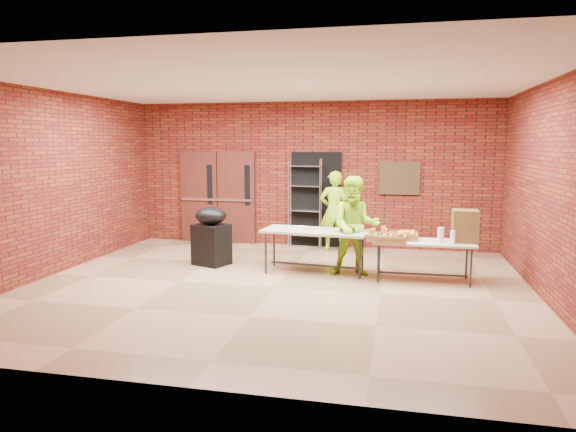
# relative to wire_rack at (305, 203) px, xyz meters

# --- Properties ---
(room) EXTENTS (8.08, 7.08, 3.28)m
(room) POSITION_rel_wire_rack_xyz_m (0.13, -3.32, 0.62)
(room) COLOR olive
(room) RESTS_ON ground
(double_doors) EXTENTS (1.78, 0.12, 2.10)m
(double_doors) POSITION_rel_wire_rack_xyz_m (-2.07, 0.12, 0.07)
(double_doors) COLOR #4B1A15
(double_doors) RESTS_ON room
(dark_doorway) EXTENTS (1.10, 0.06, 2.10)m
(dark_doorway) POSITION_rel_wire_rack_xyz_m (0.23, 0.14, 0.07)
(dark_doorway) COLOR black
(dark_doorway) RESTS_ON room
(bronze_plaque) EXTENTS (0.85, 0.04, 0.70)m
(bronze_plaque) POSITION_rel_wire_rack_xyz_m (2.03, 0.13, 0.57)
(bronze_plaque) COLOR #3A2917
(bronze_plaque) RESTS_ON room
(wire_rack) EXTENTS (0.74, 0.31, 1.96)m
(wire_rack) POSITION_rel_wire_rack_xyz_m (0.00, 0.00, 0.00)
(wire_rack) COLOR silver
(wire_rack) RESTS_ON room
(table_left) EXTENTS (1.93, 0.97, 0.76)m
(table_left) POSITION_rel_wire_rack_xyz_m (0.58, -2.21, -0.28)
(table_left) COLOR tan
(table_left) RESTS_ON room
(table_right) EXTENTS (1.65, 0.70, 0.67)m
(table_right) POSITION_rel_wire_rack_xyz_m (2.44, -2.41, -0.36)
(table_right) COLOR tan
(table_right) RESTS_ON room
(basket_bananas) EXTENTS (0.47, 0.37, 0.15)m
(basket_bananas) POSITION_rel_wire_rack_xyz_m (1.74, -2.51, -0.24)
(basket_bananas) COLOR olive
(basket_bananas) RESTS_ON table_right
(basket_oranges) EXTENTS (0.47, 0.37, 0.15)m
(basket_oranges) POSITION_rel_wire_rack_xyz_m (2.11, -2.32, -0.24)
(basket_oranges) COLOR olive
(basket_oranges) RESTS_ON table_right
(basket_apples) EXTENTS (0.50, 0.39, 0.16)m
(basket_apples) POSITION_rel_wire_rack_xyz_m (1.90, -2.64, -0.24)
(basket_apples) COLOR olive
(basket_apples) RESTS_ON table_right
(muffin_tray) EXTENTS (0.38, 0.38, 0.09)m
(muffin_tray) POSITION_rel_wire_rack_xyz_m (1.20, -2.26, -0.17)
(muffin_tray) COLOR #195316
(muffin_tray) RESTS_ON table_left
(napkin_box) EXTENTS (0.18, 0.12, 0.06)m
(napkin_box) POSITION_rel_wire_rack_xyz_m (0.30, -2.19, -0.19)
(napkin_box) COLOR white
(napkin_box) RESTS_ON table_left
(coffee_dispenser) EXTENTS (0.40, 0.36, 0.53)m
(coffee_dispenser) POSITION_rel_wire_rack_xyz_m (3.09, -2.35, -0.04)
(coffee_dispenser) COLOR brown
(coffee_dispenser) RESTS_ON table_right
(cup_stack_front) EXTENTS (0.09, 0.09, 0.26)m
(cup_stack_front) POSITION_rel_wire_rack_xyz_m (2.69, -2.58, -0.17)
(cup_stack_front) COLOR white
(cup_stack_front) RESTS_ON table_right
(cup_stack_mid) EXTENTS (0.07, 0.07, 0.22)m
(cup_stack_mid) POSITION_rel_wire_rack_xyz_m (2.88, -2.61, -0.19)
(cup_stack_mid) COLOR white
(cup_stack_mid) RESTS_ON table_right
(cup_stack_back) EXTENTS (0.08, 0.08, 0.24)m
(cup_stack_back) POSITION_rel_wire_rack_xyz_m (2.72, -2.42, -0.18)
(cup_stack_back) COLOR white
(cup_stack_back) RESTS_ON table_right
(covered_grill) EXTENTS (0.75, 0.69, 1.10)m
(covered_grill) POSITION_rel_wire_rack_xyz_m (-1.43, -2.05, -0.43)
(covered_grill) COLOR black
(covered_grill) RESTS_ON room
(volunteer_woman) EXTENTS (0.71, 0.56, 1.71)m
(volunteer_woman) POSITION_rel_wire_rack_xyz_m (0.68, -0.23, -0.12)
(volunteer_woman) COLOR #97D818
(volunteer_woman) RESTS_ON room
(volunteer_man) EXTENTS (0.91, 0.74, 1.73)m
(volunteer_man) POSITION_rel_wire_rack_xyz_m (1.30, -2.27, -0.11)
(volunteer_man) COLOR #97D818
(volunteer_man) RESTS_ON room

